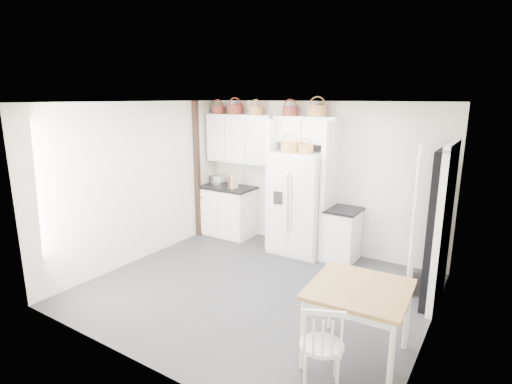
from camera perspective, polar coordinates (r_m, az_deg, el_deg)
The scene contains 29 objects.
floor at distance 5.84m, azimuth -0.04°, elevation -13.73°, with size 4.50×4.50×0.00m, color #323134.
ceiling at distance 5.20m, azimuth -0.04°, elevation 12.70°, with size 4.50×4.50×0.00m, color white.
wall_back at distance 7.10m, azimuth 8.72°, elevation 2.17°, with size 4.50×4.50×0.00m, color beige.
wall_left at distance 6.82m, azimuth -16.15°, elevation 1.34°, with size 4.00×4.00×0.00m, color beige.
wall_right at distance 4.61m, azimuth 24.29°, elevation -5.01°, with size 4.00×4.00×0.00m, color beige.
refrigerator at distance 6.94m, azimuth 6.27°, elevation -1.55°, with size 0.91×0.73×1.77m, color silver.
base_cab_left at distance 7.90m, azimuth -3.97°, elevation -2.78°, with size 1.01×0.64×0.93m, color white.
base_cab_right at distance 6.83m, azimuth 12.28°, elevation -6.09°, with size 0.48×0.57×0.84m, color white.
dining_table at distance 4.44m, azimuth 14.24°, elevation -17.69°, with size 0.96×0.96×0.80m, color brown.
windsor_chair at distance 4.01m, azimuth 9.38°, elevation -20.81°, with size 0.41×0.38×0.85m, color white.
counter_left at distance 7.77m, azimuth -4.03°, elevation 0.68°, with size 1.05×0.68×0.04m, color black.
counter_right at distance 6.70m, azimuth 12.47°, elevation -2.54°, with size 0.52×0.61×0.04m, color black.
toaster at distance 7.91m, azimuth -5.66°, elevation 1.69°, with size 0.26×0.15×0.18m, color silver.
cookbook_red at distance 7.60m, azimuth -3.58°, elevation 1.39°, with size 0.03×0.14×0.22m, color #983625.
cookbook_cream at distance 7.55m, azimuth -3.10°, elevation 1.50°, with size 0.04×0.18×0.26m, color beige.
basket_upper_a at distance 7.88m, azimuth -5.45°, elevation 11.61°, with size 0.27×0.27×0.15m, color maroon.
basket_upper_b at distance 7.63m, azimuth -3.02°, elevation 11.69°, with size 0.30×0.30×0.18m, color maroon.
basket_upper_c at distance 7.37m, azimuth -0.01°, elevation 11.56°, with size 0.27×0.27×0.15m, color #9E623E.
basket_bridge_a at distance 7.02m, azimuth 4.89°, elevation 11.43°, with size 0.28×0.28×0.16m, color maroon.
basket_bridge_b at distance 6.80m, azimuth 8.72°, elevation 11.38°, with size 0.32×0.32×0.18m, color #9E623E.
basket_fridge_a at distance 6.74m, azimuth 4.88°, elevation 6.44°, with size 0.32×0.32×0.17m, color #9E623E.
basket_fridge_b at distance 6.61m, azimuth 7.14°, elevation 6.10°, with size 0.25×0.25×0.14m, color #9E623E.
upper_cabinet at distance 7.59m, azimuth -2.13°, elevation 7.62°, with size 1.40×0.34×0.90m, color white.
bridge_cabinet at distance 6.89m, azimuth 7.23°, elevation 8.82°, with size 1.12×0.34×0.45m, color white.
fridge_panel_left at distance 7.16m, azimuth 2.87°, elevation 1.17°, with size 0.08×0.60×2.30m, color white.
fridge_panel_right at distance 6.72m, azimuth 10.43°, elevation 0.16°, with size 0.08×0.60×2.30m, color white.
trim_post at distance 7.73m, azimuth -8.40°, elevation 3.09°, with size 0.09×0.09×2.60m, color black.
doorway_void at distance 5.65m, azimuth 24.70°, elevation -4.71°, with size 0.18×0.85×2.05m, color black.
door_slab at distance 6.02m, azimuth 21.79°, elevation -3.37°, with size 0.80×0.04×2.05m, color white.
Camera 1 is at (2.81, -4.37, 2.66)m, focal length 28.00 mm.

